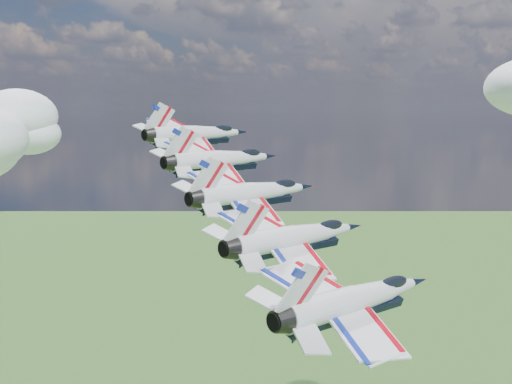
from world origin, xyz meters
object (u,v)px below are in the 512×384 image
at_px(jet_0, 199,133).
at_px(jet_1, 224,159).
at_px(jet_4, 359,298).
at_px(jet_2, 256,192).
at_px(jet_3, 299,236).

height_order(jet_0, jet_1, jet_0).
bearing_deg(jet_0, jet_4, -19.19).
xyz_separation_m(jet_0, jet_2, (15.75, -14.78, -5.36)).
bearing_deg(jet_4, jet_1, 160.81).
bearing_deg(jet_3, jet_1, 160.81).
bearing_deg(jet_4, jet_2, 160.81).
bearing_deg(jet_1, jet_2, -19.19).
height_order(jet_2, jet_3, jet_2).
relative_size(jet_3, jet_4, 1.00).
height_order(jet_1, jet_3, jet_1).
bearing_deg(jet_0, jet_3, -19.19).
height_order(jet_1, jet_2, jet_1).
relative_size(jet_1, jet_3, 1.00).
xyz_separation_m(jet_2, jet_3, (7.88, -7.39, -2.68)).
xyz_separation_m(jet_0, jet_4, (31.51, -29.56, -10.73)).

